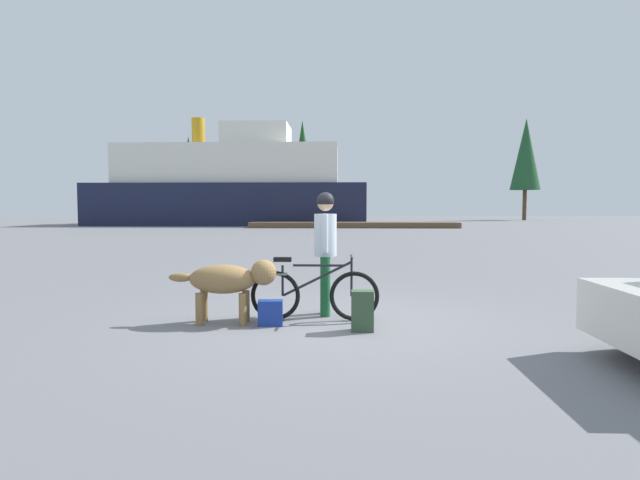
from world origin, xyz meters
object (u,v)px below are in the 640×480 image
(person_cyclist, at_px, (325,241))
(ferry_boat, at_px, (232,187))
(bicycle, at_px, (314,294))
(dog, at_px, (229,280))
(backpack, at_px, (362,311))
(handbag_pannier, at_px, (270,313))

(person_cyclist, relative_size, ferry_boat, 0.08)
(person_cyclist, height_order, ferry_boat, ferry_boat)
(bicycle, distance_m, dog, 1.16)
(person_cyclist, bearing_deg, ferry_boat, 103.43)
(bicycle, bearing_deg, dog, -168.71)
(person_cyclist, relative_size, backpack, 3.46)
(bicycle, bearing_deg, handbag_pannier, -149.61)
(backpack, bearing_deg, bicycle, 137.33)
(bicycle, distance_m, ferry_boat, 39.08)
(person_cyclist, bearing_deg, handbag_pannier, -134.79)
(dog, bearing_deg, bicycle, 11.29)
(bicycle, height_order, dog, bicycle)
(ferry_boat, bearing_deg, person_cyclist, -76.57)
(bicycle, bearing_deg, backpack, -42.67)
(dog, height_order, backpack, dog)
(backpack, bearing_deg, person_cyclist, 116.72)
(person_cyclist, height_order, dog, person_cyclist)
(backpack, distance_m, ferry_boat, 39.81)
(person_cyclist, xyz_separation_m, dog, (-1.27, -0.61, -0.49))
(backpack, bearing_deg, dog, 168.12)
(dog, xyz_separation_m, handbag_pannier, (0.56, -0.10, -0.42))
(handbag_pannier, bearing_deg, dog, 169.73)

